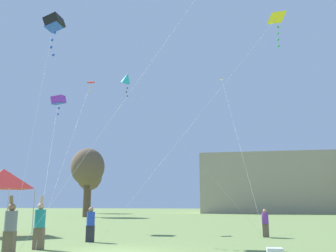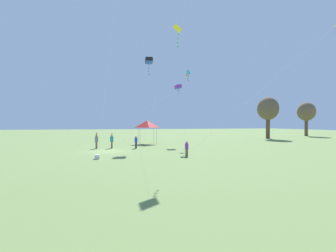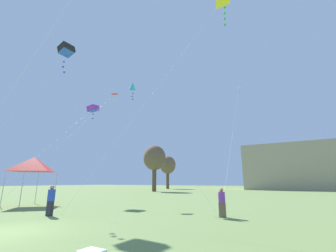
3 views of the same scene
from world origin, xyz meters
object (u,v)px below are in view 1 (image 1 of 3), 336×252
object	(u,v)px
person_teal_shirt	(40,223)
kite_black_box_2	(54,23)
kite_yellow_delta_3	(276,20)
festival_tent	(3,179)
kite_red_delta_0	(90,84)
person_blue_shirt	(91,223)
kite_cyan_diamond_1	(127,78)
person_purple_shirt	(265,222)
kite_yellow_delta_6	(223,84)
person_grey_shirt	(10,226)
kite_purple_box_5	(59,100)

from	to	relation	value
person_teal_shirt	kite_black_box_2	size ratio (longest dim) A/B	0.16
kite_yellow_delta_3	person_teal_shirt	bearing A→B (deg)	-149.39
festival_tent	kite_red_delta_0	size ratio (longest dim) A/B	0.33
person_blue_shirt	kite_cyan_diamond_1	size ratio (longest dim) A/B	0.14
kite_yellow_delta_3	kite_cyan_diamond_1	bearing A→B (deg)	156.43
festival_tent	kite_red_delta_0	bearing A→B (deg)	64.68
kite_cyan_diamond_1	kite_yellow_delta_3	bearing A→B (deg)	-23.57
person_purple_shirt	kite_yellow_delta_3	xyz separation A→B (m)	(1.07, -1.24, 11.11)
kite_yellow_delta_3	kite_red_delta_0	bearing A→B (deg)	158.71
kite_red_delta_0	kite_yellow_delta_3	bearing A→B (deg)	-21.29
person_blue_shirt	kite_yellow_delta_6	world-z (taller)	kite_yellow_delta_6
person_grey_shirt	kite_black_box_2	xyz separation A→B (m)	(-2.91, 7.31, 11.65)
person_blue_shirt	kite_black_box_2	xyz separation A→B (m)	(-3.84, 2.30, 11.77)
kite_black_box_2	kite_yellow_delta_6	world-z (taller)	kite_yellow_delta_6
kite_red_delta_0	kite_yellow_delta_6	world-z (taller)	kite_yellow_delta_6
person_blue_shirt	kite_yellow_delta_3	world-z (taller)	kite_yellow_delta_3
kite_yellow_delta_6	kite_purple_box_5	bearing A→B (deg)	-123.58
kite_cyan_diamond_1	kite_purple_box_5	xyz separation A→B (m)	(-5.25, 0.06, -1.35)
kite_black_box_2	kite_yellow_delta_6	bearing A→B (deg)	67.30
kite_cyan_diamond_1	kite_yellow_delta_6	xyz separation A→B (m)	(6.22, 17.34, 4.70)
kite_purple_box_5	kite_black_box_2	bearing A→B (deg)	-67.82
person_purple_shirt	kite_cyan_diamond_1	world-z (taller)	kite_cyan_diamond_1
kite_cyan_diamond_1	person_grey_shirt	bearing A→B (deg)	-91.12
kite_black_box_2	kite_purple_box_5	xyz separation A→B (m)	(-2.10, 5.14, -3.39)
kite_yellow_delta_6	kite_cyan_diamond_1	bearing A→B (deg)	-109.74
person_grey_shirt	kite_cyan_diamond_1	size ratio (longest dim) A/B	0.18
person_teal_shirt	kite_yellow_delta_6	world-z (taller)	kite_yellow_delta_6
festival_tent	kite_red_delta_0	distance (m)	9.77
person_grey_shirt	person_teal_shirt	bearing A→B (deg)	-131.27
festival_tent	person_purple_shirt	world-z (taller)	festival_tent
person_teal_shirt	kite_black_box_2	bearing A→B (deg)	42.88
kite_cyan_diamond_1	kite_yellow_delta_6	world-z (taller)	kite_yellow_delta_6
person_grey_shirt	kite_yellow_delta_6	distance (m)	33.62
kite_black_box_2	person_teal_shirt	bearing A→B (deg)	-61.34
kite_purple_box_5	kite_yellow_delta_6	distance (m)	21.60
person_grey_shirt	kite_black_box_2	bearing A→B (deg)	-108.54
person_teal_shirt	kite_black_box_2	world-z (taller)	kite_black_box_2
person_purple_shirt	kite_yellow_delta_6	world-z (taller)	kite_yellow_delta_6
person_blue_shirt	person_teal_shirt	bearing A→B (deg)	105.56
kite_purple_box_5	kite_yellow_delta_6	bearing A→B (deg)	56.42
person_purple_shirt	person_teal_shirt	xyz separation A→B (m)	(-9.20, -7.32, 0.20)
festival_tent	kite_yellow_delta_3	distance (m)	18.09
kite_yellow_delta_3	person_grey_shirt	bearing A→B (deg)	-142.18
person_purple_shirt	person_blue_shirt	size ratio (longest dim) A/B	0.92
person_purple_shirt	kite_red_delta_0	xyz separation A→B (m)	(-12.07, 3.88, 9.83)
person_teal_shirt	kite_yellow_delta_3	distance (m)	16.16
kite_cyan_diamond_1	person_teal_shirt	bearing A→B (deg)	-91.14
person_teal_shirt	kite_red_delta_0	size ratio (longest dim) A/B	0.18
kite_red_delta_0	kite_yellow_delta_6	distance (m)	19.60
kite_red_delta_0	kite_yellow_delta_3	distance (m)	14.15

